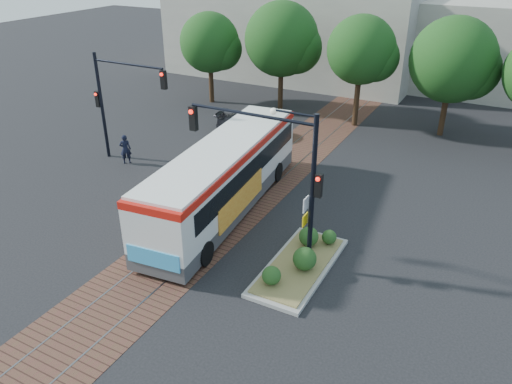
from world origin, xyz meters
TOP-DOWN VIEW (x-y plane):
  - ground at (0.00, 0.00)m, footprint 120.00×120.00m
  - trackbed at (0.00, 4.00)m, footprint 3.60×40.00m
  - tree_row at (1.21, 16.42)m, footprint 26.40×5.60m
  - warehouses at (-0.53, 28.75)m, footprint 40.00×13.00m
  - city_bus at (-0.17, 1.77)m, footprint 3.77×12.30m
  - traffic_island at (4.82, -0.90)m, footprint 2.20×5.20m
  - signal_pole_main at (3.86, -0.81)m, footprint 5.49×0.46m
  - signal_pole_left at (-8.37, 4.00)m, footprint 4.99×0.34m
  - officer at (-7.89, 3.72)m, footprint 0.73×0.71m
  - parked_car at (-3.76, 11.10)m, footprint 4.93×2.51m

SIDE VIEW (x-z plane):
  - ground at x=0.00m, z-range 0.00..0.00m
  - trackbed at x=0.00m, z-range 0.00..0.02m
  - traffic_island at x=4.82m, z-range -0.24..0.89m
  - parked_car at x=-3.76m, z-range 0.00..1.37m
  - officer at x=-7.89m, z-range 0.00..1.70m
  - city_bus at x=-0.17m, z-range 0.19..3.42m
  - warehouses at x=-0.53m, z-range -0.19..7.81m
  - signal_pole_left at x=-8.37m, z-range 0.86..6.86m
  - signal_pole_main at x=3.86m, z-range 1.16..7.16m
  - tree_row at x=1.21m, z-range 1.01..8.69m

